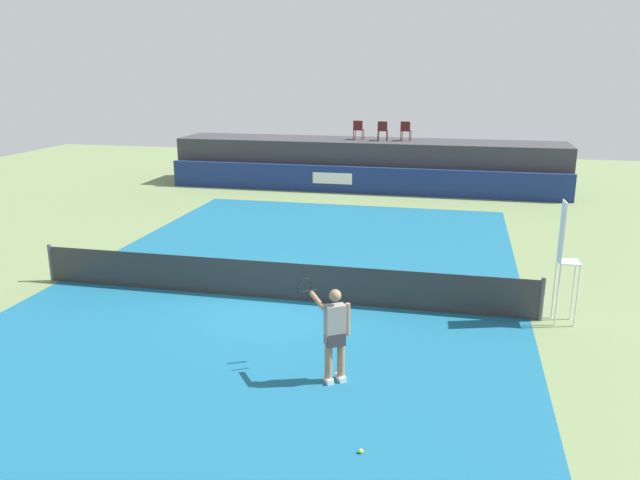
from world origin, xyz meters
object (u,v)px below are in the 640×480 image
object	(u,v)px
umpire_chair	(564,254)
tennis_ball	(361,451)
net_post_far	(542,299)
spectator_chair_far_left	(358,129)
spectator_chair_left	(383,130)
net_post_near	(51,263)
spectator_chair_center	(406,130)
tennis_player	(334,332)

from	to	relation	value
umpire_chair	tennis_ball	distance (m)	7.00
net_post_far	tennis_ball	world-z (taller)	net_post_far
spectator_chair_far_left	spectator_chair_left	world-z (taller)	same
net_post_far	net_post_near	bearing A→B (deg)	180.00
spectator_chair_center	net_post_near	size ratio (longest dim) A/B	0.89
umpire_chair	tennis_player	distance (m)	5.78
spectator_chair_center	net_post_far	distance (m)	16.10
spectator_chair_far_left	umpire_chair	xyz separation A→B (m)	(7.04, -15.30, -1.11)
spectator_chair_center	tennis_ball	world-z (taller)	spectator_chair_center
spectator_chair_center	net_post_near	xyz separation A→B (m)	(-7.93, -15.31, -2.19)
umpire_chair	net_post_near	bearing A→B (deg)	179.98
tennis_player	tennis_ball	distance (m)	2.44
spectator_chair_center	net_post_near	bearing A→B (deg)	-117.39
spectator_chair_left	tennis_player	size ratio (longest dim) A/B	0.50
net_post_near	tennis_ball	size ratio (longest dim) A/B	14.71
spectator_chair_left	umpire_chair	world-z (taller)	spectator_chair_left
spectator_chair_far_left	spectator_chair_center	world-z (taller)	same
spectator_chair_left	tennis_player	bearing A→B (deg)	-85.37
spectator_chair_far_left	tennis_ball	world-z (taller)	spectator_chair_far_left
net_post_near	spectator_chair_left	bearing A→B (deg)	65.51
net_post_far	spectator_chair_far_left	bearing A→B (deg)	113.55
spectator_chair_left	tennis_ball	size ratio (longest dim) A/B	13.06
net_post_near	spectator_chair_center	bearing A→B (deg)	62.61
spectator_chair_left	net_post_far	size ratio (longest dim) A/B	0.89
spectator_chair_center	tennis_ball	distance (m)	21.37
net_post_far	tennis_ball	xyz separation A→B (m)	(-3.15, -5.86, -0.46)
net_post_near	tennis_player	bearing A→B (deg)	-24.06
tennis_ball	umpire_chair	bearing A→B (deg)	58.97
net_post_near	net_post_far	world-z (taller)	same
spectator_chair_left	net_post_near	world-z (taller)	spectator_chair_left
net_post_near	tennis_ball	xyz separation A→B (m)	(9.25, -5.86, -0.46)
tennis_player	spectator_chair_far_left	bearing A→B (deg)	98.02
tennis_ball	net_post_near	bearing A→B (deg)	147.67
umpire_chair	net_post_far	size ratio (longest dim) A/B	2.76
net_post_near	tennis_ball	world-z (taller)	net_post_near
net_post_far	spectator_chair_left	bearing A→B (deg)	110.03
spectator_chair_far_left	net_post_near	distance (m)	16.48
net_post_far	umpire_chair	bearing A→B (deg)	-0.85
spectator_chair_left	spectator_chair_center	size ratio (longest dim) A/B	1.00
net_post_near	tennis_player	xyz separation A→B (m)	(8.42, -3.76, 0.46)
umpire_chair	tennis_ball	world-z (taller)	umpire_chair
spectator_chair_far_left	spectator_chair_center	xyz separation A→B (m)	(2.20, 0.01, 0.00)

